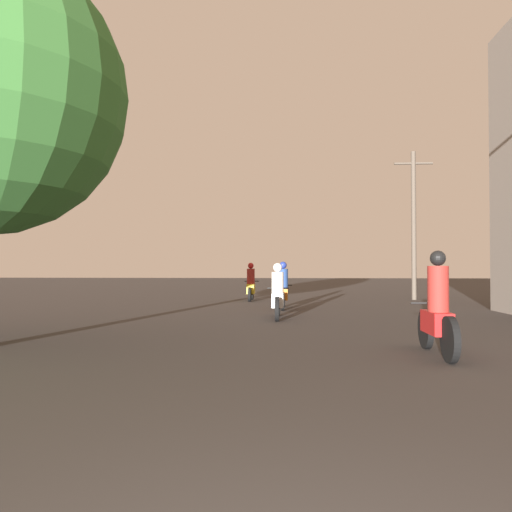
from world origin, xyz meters
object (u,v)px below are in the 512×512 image
motorcycle_red (437,314)px  motorcycle_white (278,296)px  motorcycle_orange (283,290)px  utility_pole_far (414,222)px  motorcycle_yellow (251,285)px

motorcycle_red → motorcycle_white: (-2.63, 5.38, -0.06)m
motorcycle_red → motorcycle_white: bearing=120.4°
motorcycle_orange → utility_pole_far: size_ratio=0.33×
motorcycle_orange → motorcycle_yellow: 4.04m
utility_pole_far → motorcycle_orange: bearing=-138.6°
motorcycle_orange → motorcycle_white: bearing=-89.6°
utility_pole_far → motorcycle_yellow: bearing=-171.6°
motorcycle_white → motorcycle_yellow: size_ratio=1.08×
motorcycle_red → utility_pole_far: bearing=82.0°
motorcycle_white → motorcycle_yellow: bearing=97.3°
motorcycle_orange → motorcycle_yellow: bearing=112.1°
motorcycle_yellow → utility_pole_far: utility_pole_far is taller
motorcycle_white → motorcycle_yellow: (-1.27, 7.00, 0.03)m
motorcycle_orange → motorcycle_red: bearing=-71.4°
motorcycle_red → utility_pole_far: utility_pole_far is taller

